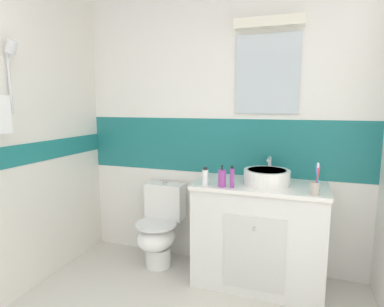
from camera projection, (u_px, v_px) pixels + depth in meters
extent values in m
cube|color=white|center=(220.00, 216.00, 3.05)|extent=(3.20, 0.10, 0.85)
cube|color=#1E7272|center=(220.00, 146.00, 2.94)|extent=(3.20, 0.10, 0.50)
cube|color=white|center=(222.00, 53.00, 2.82)|extent=(3.20, 0.10, 1.15)
cube|color=silver|center=(268.00, 74.00, 2.66)|extent=(0.53, 0.02, 0.65)
cube|color=white|center=(269.00, 22.00, 2.57)|extent=(0.56, 0.10, 0.08)
cylinder|color=silver|center=(10.00, 81.00, 2.26)|extent=(0.02, 0.02, 0.46)
cylinder|color=silver|center=(11.00, 47.00, 2.21)|extent=(0.10, 0.07, 0.11)
cube|color=silver|center=(259.00, 235.00, 2.63)|extent=(1.02, 0.52, 0.82)
cube|color=white|center=(260.00, 185.00, 2.55)|extent=(1.04, 0.54, 0.03)
cube|color=silver|center=(254.00, 254.00, 2.39)|extent=(0.46, 0.01, 0.57)
cylinder|color=silver|center=(254.00, 229.00, 2.34)|extent=(0.02, 0.02, 0.03)
cylinder|color=white|center=(267.00, 177.00, 2.53)|extent=(0.36, 0.36, 0.12)
cylinder|color=#B3B3B8|center=(267.00, 170.00, 2.52)|extent=(0.30, 0.30, 0.01)
cylinder|color=silver|center=(269.00, 168.00, 2.72)|extent=(0.03, 0.03, 0.19)
cylinder|color=silver|center=(269.00, 159.00, 2.61)|extent=(0.02, 0.16, 0.02)
cylinder|color=white|center=(158.00, 256.00, 2.95)|extent=(0.24, 0.24, 0.18)
ellipsoid|color=white|center=(156.00, 237.00, 2.88)|extent=(0.34, 0.42, 0.22)
cylinder|color=white|center=(156.00, 224.00, 2.86)|extent=(0.37, 0.37, 0.02)
cube|color=white|center=(165.00, 201.00, 3.04)|extent=(0.36, 0.17, 0.34)
cylinder|color=silver|center=(165.00, 183.00, 3.01)|extent=(0.04, 0.04, 0.02)
cylinder|color=#B2ADA3|center=(315.00, 188.00, 2.23)|extent=(0.07, 0.07, 0.09)
cylinder|color=#D83F4C|center=(317.00, 179.00, 2.22)|extent=(0.03, 0.01, 0.18)
cube|color=white|center=(318.00, 166.00, 2.20)|extent=(0.01, 0.02, 0.03)
cylinder|color=#D872BF|center=(317.00, 178.00, 2.22)|extent=(0.02, 0.01, 0.18)
cube|color=white|center=(318.00, 166.00, 2.21)|extent=(0.01, 0.02, 0.03)
cylinder|color=#338CD8|center=(317.00, 178.00, 2.22)|extent=(0.04, 0.04, 0.19)
cube|color=white|center=(318.00, 165.00, 2.20)|extent=(0.02, 0.02, 0.03)
cylinder|color=#993F99|center=(222.00, 178.00, 2.45)|extent=(0.06, 0.06, 0.13)
cylinder|color=#262626|center=(222.00, 168.00, 2.44)|extent=(0.01, 0.01, 0.04)
cylinder|color=#262626|center=(222.00, 166.00, 2.42)|extent=(0.01, 0.02, 0.01)
cylinder|color=#993F99|center=(232.00, 178.00, 2.42)|extent=(0.03, 0.03, 0.15)
cylinder|color=black|center=(232.00, 167.00, 2.41)|extent=(0.02, 0.02, 0.02)
cylinder|color=white|center=(205.00, 177.00, 2.50)|extent=(0.05, 0.05, 0.12)
cylinder|color=black|center=(205.00, 168.00, 2.49)|extent=(0.03, 0.03, 0.02)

